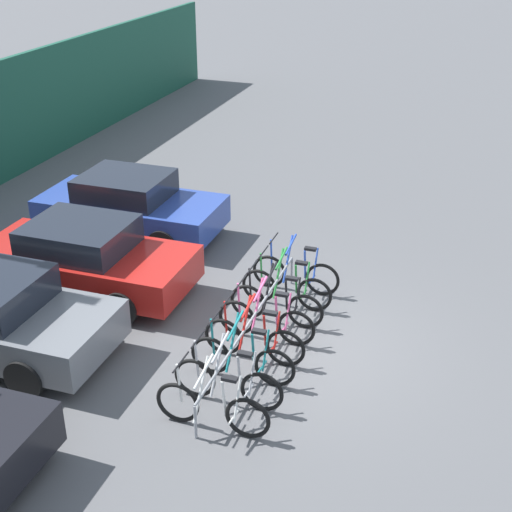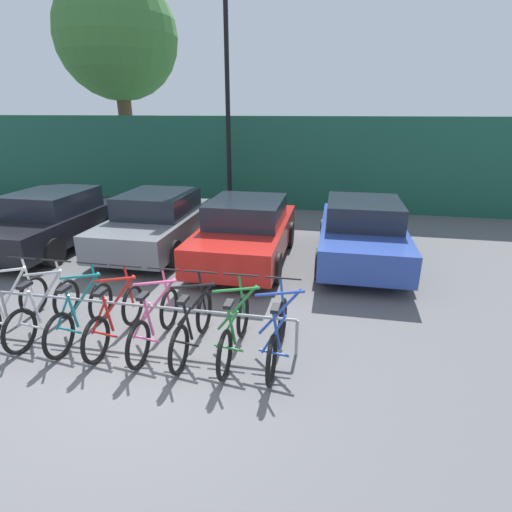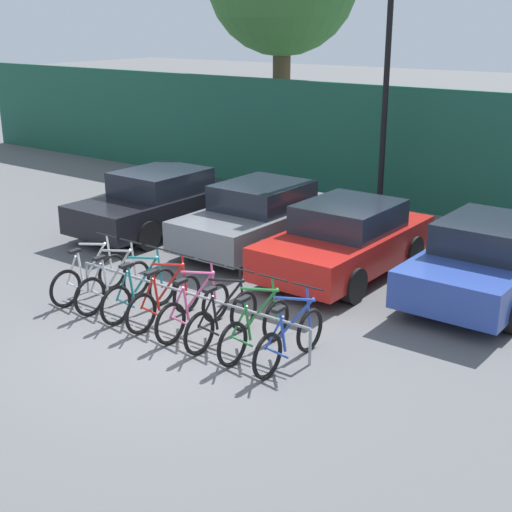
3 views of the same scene
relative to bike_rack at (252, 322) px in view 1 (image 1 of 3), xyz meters
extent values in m
plane|color=#59595B|center=(0.33, -0.68, -0.50)|extent=(120.00, 120.00, 0.00)
cylinder|color=gray|center=(0.00, 0.00, 0.05)|extent=(4.73, 0.04, 0.04)
cylinder|color=gray|center=(-2.36, 0.00, -0.22)|extent=(0.04, 0.04, 0.55)
cylinder|color=gray|center=(2.36, 0.00, -0.22)|extent=(0.04, 0.04, 0.55)
torus|color=black|center=(-2.11, -0.68, -0.17)|extent=(0.06, 0.66, 0.66)
torus|color=black|center=(-2.11, 0.38, -0.17)|extent=(0.06, 0.66, 0.66)
cylinder|color=silver|center=(-2.11, 0.01, 0.15)|extent=(0.60, 0.04, 0.76)
cylinder|color=silver|center=(-2.11, -0.04, 0.46)|extent=(0.68, 0.04, 0.16)
cylinder|color=silver|center=(-2.11, -0.33, 0.09)|extent=(0.14, 0.04, 0.63)
cylinder|color=silver|center=(-2.11, -0.53, 0.12)|extent=(0.32, 0.03, 0.58)
cylinder|color=silver|center=(-2.11, -0.48, -0.19)|extent=(0.40, 0.03, 0.08)
cylinder|color=silver|center=(-2.11, 0.33, 0.18)|extent=(0.12, 0.04, 0.69)
cylinder|color=black|center=(-2.11, 0.29, 0.54)|extent=(0.52, 0.03, 0.03)
cube|color=black|center=(-2.11, -0.42, 0.43)|extent=(0.10, 0.22, 0.05)
torus|color=black|center=(-1.50, -0.68, -0.17)|extent=(0.06, 0.66, 0.66)
torus|color=black|center=(-1.50, 0.38, -0.17)|extent=(0.06, 0.66, 0.66)
cylinder|color=#B7B7BC|center=(-1.50, 0.01, 0.15)|extent=(0.60, 0.04, 0.76)
cylinder|color=#B7B7BC|center=(-1.50, -0.04, 0.46)|extent=(0.68, 0.04, 0.16)
cylinder|color=#B7B7BC|center=(-1.50, -0.33, 0.09)|extent=(0.14, 0.04, 0.63)
cylinder|color=#B7B7BC|center=(-1.50, -0.53, 0.12)|extent=(0.32, 0.03, 0.58)
cylinder|color=#B7B7BC|center=(-1.50, -0.48, -0.19)|extent=(0.40, 0.03, 0.08)
cylinder|color=#B7B7BC|center=(-1.50, 0.33, 0.18)|extent=(0.12, 0.04, 0.69)
cylinder|color=black|center=(-1.50, 0.29, 0.54)|extent=(0.52, 0.03, 0.03)
cube|color=black|center=(-1.50, -0.42, 0.43)|extent=(0.10, 0.22, 0.05)
torus|color=black|center=(-0.87, -0.68, -0.17)|extent=(0.06, 0.66, 0.66)
torus|color=black|center=(-0.87, 0.38, -0.17)|extent=(0.06, 0.66, 0.66)
cylinder|color=#197A7F|center=(-0.87, 0.01, 0.15)|extent=(0.60, 0.04, 0.76)
cylinder|color=#197A7F|center=(-0.87, -0.04, 0.46)|extent=(0.68, 0.04, 0.16)
cylinder|color=#197A7F|center=(-0.87, -0.33, 0.09)|extent=(0.14, 0.04, 0.63)
cylinder|color=#197A7F|center=(-0.87, -0.53, 0.12)|extent=(0.32, 0.03, 0.58)
cylinder|color=#197A7F|center=(-0.87, -0.48, -0.19)|extent=(0.40, 0.03, 0.08)
cylinder|color=#197A7F|center=(-0.87, 0.33, 0.18)|extent=(0.12, 0.04, 0.69)
cylinder|color=black|center=(-0.87, 0.29, 0.54)|extent=(0.52, 0.03, 0.03)
cube|color=black|center=(-0.87, -0.42, 0.43)|extent=(0.10, 0.22, 0.05)
torus|color=black|center=(-0.31, -0.68, -0.17)|extent=(0.06, 0.66, 0.66)
torus|color=black|center=(-0.31, 0.38, -0.17)|extent=(0.06, 0.66, 0.66)
cylinder|color=red|center=(-0.31, 0.01, 0.15)|extent=(0.60, 0.04, 0.76)
cylinder|color=red|center=(-0.31, -0.04, 0.46)|extent=(0.68, 0.04, 0.16)
cylinder|color=red|center=(-0.31, -0.33, 0.09)|extent=(0.14, 0.04, 0.63)
cylinder|color=red|center=(-0.31, -0.53, 0.12)|extent=(0.32, 0.03, 0.58)
cylinder|color=red|center=(-0.31, -0.48, -0.19)|extent=(0.40, 0.03, 0.08)
cylinder|color=red|center=(-0.31, 0.33, 0.18)|extent=(0.12, 0.04, 0.69)
cylinder|color=black|center=(-0.31, 0.29, 0.54)|extent=(0.52, 0.03, 0.03)
cube|color=black|center=(-0.31, -0.42, 0.43)|extent=(0.10, 0.22, 0.05)
torus|color=black|center=(0.31, -0.68, -0.17)|extent=(0.06, 0.66, 0.66)
torus|color=black|center=(0.31, 0.38, -0.17)|extent=(0.06, 0.66, 0.66)
cylinder|color=#E55993|center=(0.31, 0.01, 0.15)|extent=(0.60, 0.04, 0.76)
cylinder|color=#E55993|center=(0.31, -0.04, 0.46)|extent=(0.68, 0.04, 0.16)
cylinder|color=#E55993|center=(0.31, -0.33, 0.09)|extent=(0.14, 0.04, 0.63)
cylinder|color=#E55993|center=(0.31, -0.53, 0.12)|extent=(0.32, 0.03, 0.58)
cylinder|color=#E55993|center=(0.31, -0.48, -0.19)|extent=(0.40, 0.03, 0.08)
cylinder|color=#E55993|center=(0.31, 0.33, 0.18)|extent=(0.12, 0.04, 0.69)
cylinder|color=black|center=(0.31, 0.29, 0.54)|extent=(0.52, 0.03, 0.03)
cube|color=black|center=(0.31, -0.42, 0.43)|extent=(0.10, 0.22, 0.05)
torus|color=black|center=(0.89, -0.68, -0.17)|extent=(0.06, 0.66, 0.66)
torus|color=black|center=(0.89, 0.38, -0.17)|extent=(0.06, 0.66, 0.66)
cylinder|color=black|center=(0.89, 0.01, 0.15)|extent=(0.60, 0.04, 0.76)
cylinder|color=black|center=(0.89, -0.04, 0.46)|extent=(0.68, 0.04, 0.16)
cylinder|color=black|center=(0.89, -0.33, 0.09)|extent=(0.14, 0.04, 0.63)
cylinder|color=black|center=(0.89, -0.53, 0.12)|extent=(0.32, 0.03, 0.58)
cylinder|color=black|center=(0.89, -0.48, -0.19)|extent=(0.40, 0.03, 0.08)
cylinder|color=black|center=(0.89, 0.33, 0.18)|extent=(0.12, 0.04, 0.69)
cylinder|color=black|center=(0.89, 0.29, 0.54)|extent=(0.52, 0.03, 0.03)
cube|color=black|center=(0.89, -0.42, 0.43)|extent=(0.10, 0.22, 0.05)
torus|color=black|center=(1.51, -0.68, -0.17)|extent=(0.06, 0.66, 0.66)
torus|color=black|center=(1.51, 0.38, -0.17)|extent=(0.06, 0.66, 0.66)
cylinder|color=#288438|center=(1.51, 0.01, 0.15)|extent=(0.60, 0.04, 0.76)
cylinder|color=#288438|center=(1.51, -0.04, 0.46)|extent=(0.68, 0.04, 0.16)
cylinder|color=#288438|center=(1.51, -0.33, 0.09)|extent=(0.14, 0.04, 0.63)
cylinder|color=#288438|center=(1.51, -0.53, 0.12)|extent=(0.32, 0.03, 0.58)
cylinder|color=#288438|center=(1.51, -0.48, -0.19)|extent=(0.40, 0.03, 0.08)
cylinder|color=#288438|center=(1.51, 0.33, 0.18)|extent=(0.12, 0.04, 0.69)
cylinder|color=black|center=(1.51, 0.29, 0.54)|extent=(0.52, 0.03, 0.03)
cube|color=black|center=(1.51, -0.42, 0.43)|extent=(0.10, 0.22, 0.05)
torus|color=black|center=(2.11, -0.68, -0.17)|extent=(0.06, 0.66, 0.66)
torus|color=black|center=(2.11, 0.38, -0.17)|extent=(0.06, 0.66, 0.66)
cylinder|color=#284CB7|center=(2.11, 0.01, 0.15)|extent=(0.60, 0.04, 0.76)
cylinder|color=#284CB7|center=(2.11, -0.04, 0.46)|extent=(0.68, 0.04, 0.16)
cylinder|color=#284CB7|center=(2.11, -0.33, 0.09)|extent=(0.14, 0.04, 0.63)
cylinder|color=#284CB7|center=(2.11, -0.53, 0.12)|extent=(0.32, 0.03, 0.58)
cylinder|color=#284CB7|center=(2.11, -0.48, -0.19)|extent=(0.40, 0.03, 0.08)
cylinder|color=#284CB7|center=(2.11, 0.33, 0.18)|extent=(0.12, 0.04, 0.69)
cylinder|color=black|center=(2.11, 0.29, 0.54)|extent=(0.52, 0.03, 0.03)
cube|color=black|center=(2.11, -0.42, 0.43)|extent=(0.10, 0.22, 0.05)
cylinder|color=black|center=(-3.25, 2.38, -0.18)|extent=(0.20, 0.64, 0.64)
cylinder|color=black|center=(-2.30, 2.77, -0.18)|extent=(0.20, 0.64, 0.64)
cylinder|color=black|center=(-0.59, 2.77, -0.18)|extent=(0.20, 0.64, 0.64)
cube|color=red|center=(0.85, 3.57, 0.07)|extent=(1.80, 4.01, 0.62)
cube|color=#1E232D|center=(0.85, 3.67, 0.64)|extent=(1.58, 1.84, 0.52)
cylinder|color=black|center=(-0.01, 4.73, -0.18)|extent=(0.20, 0.64, 0.64)
cylinder|color=black|center=(1.70, 4.73, -0.18)|extent=(0.20, 0.64, 0.64)
cylinder|color=black|center=(-0.01, 2.40, -0.18)|extent=(0.20, 0.64, 0.64)
cylinder|color=black|center=(1.70, 2.40, -0.18)|extent=(0.20, 0.64, 0.64)
cube|color=#2D479E|center=(3.42, 4.00, 0.07)|extent=(1.80, 4.00, 0.62)
cube|color=#1E232D|center=(3.42, 4.10, 0.64)|extent=(1.58, 1.84, 0.52)
cylinder|color=black|center=(2.57, 5.16, -0.18)|extent=(0.20, 0.64, 0.64)
cylinder|color=black|center=(4.28, 5.16, -0.18)|extent=(0.20, 0.64, 0.64)
cylinder|color=black|center=(2.57, 2.83, -0.18)|extent=(0.20, 0.64, 0.64)
cylinder|color=black|center=(4.28, 2.83, -0.18)|extent=(0.20, 0.64, 0.64)
camera|label=1|loc=(-9.41, -3.28, 6.18)|focal=50.00mm
camera|label=2|loc=(2.74, -4.87, 2.79)|focal=28.00mm
camera|label=3|loc=(7.22, -7.73, 4.16)|focal=50.00mm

